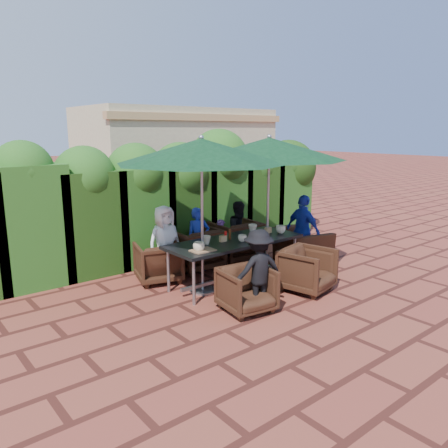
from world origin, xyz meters
TOP-DOWN VIEW (x-y plane):
  - ground at (0.00, 0.00)m, footprint 80.00×80.00m
  - dining_table at (0.15, 0.19)m, footprint 2.37×0.90m
  - umbrella_left at (-0.49, 0.22)m, footprint 2.64×2.64m
  - umbrella_right at (0.94, 0.22)m, footprint 2.62×2.62m
  - chair_far_left at (-0.80, 1.08)m, footprint 0.88×0.85m
  - chair_far_mid at (0.09, 1.22)m, footprint 0.86×0.81m
  - chair_far_right at (1.04, 1.20)m, footprint 0.92×0.88m
  - chair_near_left at (-0.48, -0.81)m, footprint 0.76×0.73m
  - chair_near_right at (0.82, -0.82)m, footprint 0.88×0.84m
  - chair_end_right at (1.84, 0.23)m, footprint 0.91×1.16m
  - adult_far_left at (-0.62, 1.13)m, footprint 0.64×0.39m
  - adult_far_mid at (0.09, 1.14)m, footprint 0.51×0.46m
  - adult_far_right at (1.03, 1.06)m, footprint 0.59×0.38m
  - adult_near_left at (-0.30, -0.86)m, footprint 0.82×0.52m
  - adult_end_right at (1.82, 0.15)m, footprint 0.42×0.80m
  - child_left at (-0.28, 1.29)m, footprint 0.33×0.30m
  - child_right at (0.68, 1.20)m, footprint 0.39×0.36m
  - pedestrian_a at (1.30, 4.19)m, footprint 1.80×0.72m
  - pedestrian_b at (2.62, 4.32)m, footprint 0.96×0.65m
  - pedestrian_c at (3.43, 4.41)m, footprint 1.25×0.77m
  - cup_a at (-0.72, -0.00)m, footprint 0.18×0.18m
  - cup_b at (-0.39, 0.26)m, footprint 0.15×0.15m
  - cup_c at (0.17, 0.02)m, footprint 0.14×0.14m
  - cup_d at (0.74, 0.40)m, footprint 0.16×0.16m
  - cup_e at (1.09, 0.04)m, footprint 0.17×0.17m
  - ketchup_bottle at (-0.02, 0.22)m, footprint 0.04×0.04m
  - sauce_bottle at (0.11, 0.27)m, footprint 0.04×0.04m
  - serving_tray at (-0.66, -0.02)m, footprint 0.35×0.25m
  - number_block_left at (-0.07, 0.22)m, footprint 0.12×0.06m
  - number_block_right at (0.93, 0.20)m, footprint 0.12×0.06m
  - hedge_wall at (-0.18, 2.32)m, footprint 9.10×1.60m
  - building at (3.50, 6.99)m, footprint 6.20×3.08m

SIDE VIEW (x-z plane):
  - ground at x=0.00m, z-range 0.00..0.00m
  - chair_near_left at x=-0.48m, z-range 0.00..0.70m
  - child_left at x=-0.28m, z-range 0.00..0.73m
  - chair_far_left at x=-0.80m, z-range 0.00..0.74m
  - chair_near_right at x=0.82m, z-range 0.00..0.77m
  - chair_far_mid at x=0.09m, z-range 0.00..0.85m
  - child_right at x=0.68m, z-range 0.00..0.86m
  - chair_far_right at x=1.04m, z-range 0.00..0.87m
  - chair_end_right at x=1.84m, z-range 0.00..0.89m
  - adult_far_mid at x=0.09m, z-range 0.00..1.16m
  - adult_near_left at x=-0.30m, z-range 0.00..1.18m
  - adult_far_right at x=1.03m, z-range 0.00..1.19m
  - adult_far_left at x=-0.62m, z-range 0.00..1.28m
  - adult_end_right at x=1.82m, z-range 0.00..1.35m
  - dining_table at x=0.15m, z-range 0.30..1.05m
  - serving_tray at x=-0.66m, z-range 0.75..0.77m
  - number_block_left at x=-0.07m, z-range 0.75..0.85m
  - number_block_right at x=0.93m, z-range 0.75..0.85m
  - cup_c at x=0.17m, z-range 0.75..0.86m
  - cup_e at x=1.09m, z-range 0.75..0.89m
  - cup_a at x=-0.72m, z-range 0.75..0.89m
  - cup_b at x=-0.39m, z-range 0.75..0.89m
  - cup_d at x=0.74m, z-range 0.75..0.90m
  - ketchup_bottle at x=-0.02m, z-range 0.75..0.92m
  - sauce_bottle at x=0.11m, z-range 0.75..0.92m
  - pedestrian_c at x=3.43m, z-range 0.00..1.81m
  - pedestrian_b at x=2.62m, z-range 0.00..1.88m
  - pedestrian_a at x=1.30m, z-range 0.00..1.90m
  - hedge_wall at x=-0.18m, z-range 0.07..2.63m
  - building at x=3.50m, z-range 0.01..3.21m
  - umbrella_right at x=0.94m, z-range 0.98..3.44m
  - umbrella_left at x=-0.49m, z-range 0.98..3.44m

